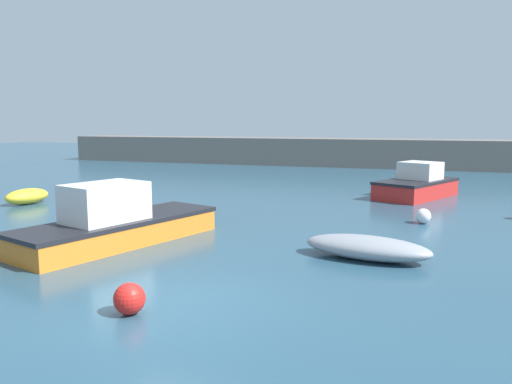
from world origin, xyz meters
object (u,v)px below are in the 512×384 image
(rowboat_white_midwater, at_px, (367,248))
(cabin_cruiser_white, at_px, (116,223))
(fishing_dinghy_green, at_px, (27,196))
(mooring_buoy_white, at_px, (423,216))
(mooring_buoy_red, at_px, (129,299))
(motorboat_grey_hull, at_px, (417,185))

(rowboat_white_midwater, bearing_deg, cabin_cruiser_white, 14.74)
(cabin_cruiser_white, xyz_separation_m, fishing_dinghy_green, (-7.70, 4.80, -0.28))
(cabin_cruiser_white, bearing_deg, mooring_buoy_white, -37.09)
(mooring_buoy_red, bearing_deg, motorboat_grey_hull, 74.13)
(fishing_dinghy_green, bearing_deg, motorboat_grey_hull, 126.72)
(fishing_dinghy_green, bearing_deg, mooring_buoy_white, 105.64)
(motorboat_grey_hull, xyz_separation_m, mooring_buoy_white, (0.33, -6.23, -0.33))
(motorboat_grey_hull, height_order, mooring_buoy_red, motorboat_grey_hull)
(rowboat_white_midwater, xyz_separation_m, mooring_buoy_white, (1.34, 5.17, -0.03))
(motorboat_grey_hull, relative_size, mooring_buoy_red, 8.50)
(mooring_buoy_red, bearing_deg, fishing_dinghy_green, 139.99)
(motorboat_grey_hull, xyz_separation_m, rowboat_white_midwater, (-1.02, -11.40, -0.29))
(rowboat_white_midwater, relative_size, mooring_buoy_white, 6.54)
(mooring_buoy_red, bearing_deg, mooring_buoy_white, 64.03)
(cabin_cruiser_white, relative_size, mooring_buoy_white, 12.50)
(mooring_buoy_red, height_order, mooring_buoy_white, mooring_buoy_red)
(fishing_dinghy_green, bearing_deg, cabin_cruiser_white, 69.83)
(rowboat_white_midwater, xyz_separation_m, fishing_dinghy_green, (-14.72, 4.08, 0.03))
(motorboat_grey_hull, distance_m, rowboat_white_midwater, 11.45)
(cabin_cruiser_white, xyz_separation_m, mooring_buoy_red, (3.32, -4.45, -0.32))
(cabin_cruiser_white, bearing_deg, motorboat_grey_hull, -15.78)
(fishing_dinghy_green, distance_m, mooring_buoy_red, 14.39)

